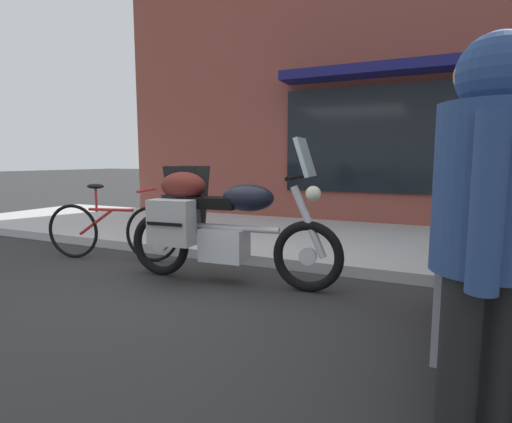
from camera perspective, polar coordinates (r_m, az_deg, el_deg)
name	(u,v)px	position (r m, az deg, el deg)	size (l,w,h in m)	color
ground_plane	(177,289)	(3.97, -11.11, -10.64)	(80.00, 80.00, 0.00)	#2B2B2B
touring_motorcycle	(216,222)	(3.99, -5.68, -1.43)	(2.25, 0.77, 1.41)	black
parked_bicycle	(111,230)	(5.22, -19.70, -2.44)	(1.67, 0.58, 0.93)	black
pedestrian_walking	(488,210)	(1.68, 29.82, 0.15)	(0.42, 0.56, 1.65)	black
sandwich_board_sign	(187,199)	(6.13, -9.65, 1.68)	(0.55, 0.42, 1.00)	black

